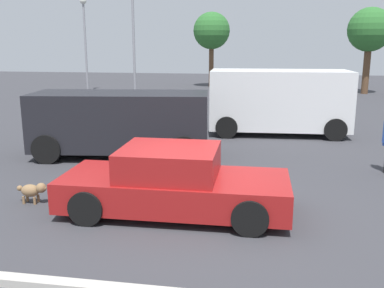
{
  "coord_description": "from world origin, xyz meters",
  "views": [
    {
      "loc": [
        1.32,
        -7.78,
        3.17
      ],
      "look_at": [
        -0.29,
        1.89,
        0.9
      ],
      "focal_mm": 40.36,
      "sensor_mm": 36.0,
      "label": 1
    }
  ],
  "objects_px": {
    "dog": "(33,190)",
    "light_post_near": "(85,28)",
    "van_white": "(279,100)",
    "suv_dark": "(121,122)",
    "light_post_mid": "(133,6)",
    "sedan_foreground": "(173,183)"
  },
  "relations": [
    {
      "from": "sedan_foreground",
      "to": "van_white",
      "type": "distance_m",
      "value": 8.31
    },
    {
      "from": "sedan_foreground",
      "to": "light_post_near",
      "type": "xyz_separation_m",
      "value": [
        -10.28,
        20.4,
        3.62
      ]
    },
    {
      "from": "suv_dark",
      "to": "light_post_mid",
      "type": "xyz_separation_m",
      "value": [
        -3.11,
        11.63,
        4.15
      ]
    },
    {
      "from": "light_post_near",
      "to": "light_post_mid",
      "type": "xyz_separation_m",
      "value": [
        4.82,
        -4.77,
        0.95
      ]
    },
    {
      "from": "suv_dark",
      "to": "light_post_mid",
      "type": "bearing_deg",
      "value": 97.85
    },
    {
      "from": "dog",
      "to": "suv_dark",
      "type": "distance_m",
      "value": 4.09
    },
    {
      "from": "van_white",
      "to": "light_post_near",
      "type": "bearing_deg",
      "value": -47.8
    },
    {
      "from": "van_white",
      "to": "light_post_mid",
      "type": "xyz_separation_m",
      "value": [
        -7.64,
        7.63,
        3.93
      ]
    },
    {
      "from": "sedan_foreground",
      "to": "light_post_mid",
      "type": "bearing_deg",
      "value": 108.64
    },
    {
      "from": "suv_dark",
      "to": "light_post_mid",
      "type": "distance_m",
      "value": 12.73
    },
    {
      "from": "dog",
      "to": "light_post_mid",
      "type": "bearing_deg",
      "value": 99.34
    },
    {
      "from": "dog",
      "to": "light_post_near",
      "type": "bearing_deg",
      "value": 109.94
    },
    {
      "from": "dog",
      "to": "van_white",
      "type": "distance_m",
      "value": 9.52
    },
    {
      "from": "dog",
      "to": "van_white",
      "type": "relative_size",
      "value": 0.13
    },
    {
      "from": "van_white",
      "to": "suv_dark",
      "type": "relative_size",
      "value": 0.96
    },
    {
      "from": "dog",
      "to": "van_white",
      "type": "height_order",
      "value": "van_white"
    },
    {
      "from": "sedan_foreground",
      "to": "light_post_near",
      "type": "bearing_deg",
      "value": 116.11
    },
    {
      "from": "dog",
      "to": "light_post_near",
      "type": "height_order",
      "value": "light_post_near"
    },
    {
      "from": "sedan_foreground",
      "to": "dog",
      "type": "relative_size",
      "value": 6.65
    },
    {
      "from": "van_white",
      "to": "light_post_mid",
      "type": "relative_size",
      "value": 0.63
    },
    {
      "from": "sedan_foreground",
      "to": "suv_dark",
      "type": "height_order",
      "value": "suv_dark"
    },
    {
      "from": "light_post_mid",
      "to": "sedan_foreground",
      "type": "bearing_deg",
      "value": -70.72
    }
  ]
}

